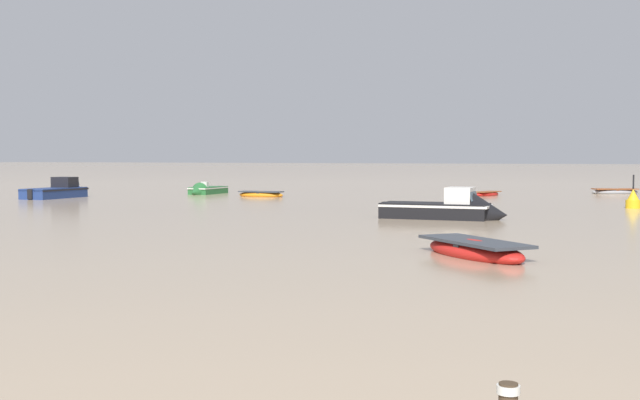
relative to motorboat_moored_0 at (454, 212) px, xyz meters
name	(u,v)px	position (x,y,z in m)	size (l,w,h in m)	color
motorboat_moored_0	(454,212)	(0.00, 0.00, 0.00)	(6.72, 2.79, 2.48)	black
rowboat_moored_1	(615,192)	(5.11, 33.69, -0.20)	(4.30, 3.19, 0.65)	gray
motorboat_moored_1	(63,193)	(-34.45, 7.68, 0.00)	(2.88, 6.65, 2.45)	navy
rowboat_moored_2	(261,195)	(-20.72, 15.77, -0.21)	(4.01, 1.57, 0.62)	orange
rowboat_moored_4	(474,250)	(4.83, -14.73, -0.17)	(4.66, 4.33, 0.75)	red
motorboat_moored_3	(204,191)	(-27.33, 17.30, -0.14)	(2.20, 5.15, 1.71)	#23602D
rowboat_moored_5	(487,194)	(-4.31, 25.33, -0.23)	(2.02, 3.46, 0.52)	red
channel_buoy	(633,201)	(7.87, 13.14, 0.08)	(0.90, 0.90, 2.30)	gold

